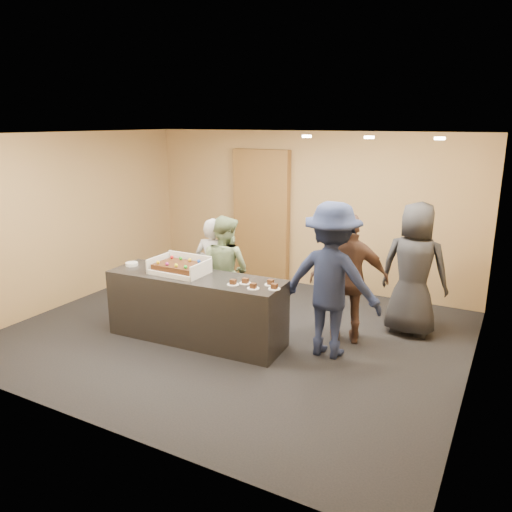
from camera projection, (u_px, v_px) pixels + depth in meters
name	position (u px, v px, depth m)	size (l,w,h in m)	color
room	(233.00, 239.00, 6.57)	(6.04, 6.00, 2.70)	black
serving_counter	(196.00, 308.00, 6.64)	(2.40, 0.70, 0.90)	black
storage_cabinet	(261.00, 216.00, 9.05)	(1.08, 0.15, 2.37)	brown
cake_box	(181.00, 269.00, 6.65)	(0.72, 0.50, 0.21)	white
sheet_cake	(179.00, 266.00, 6.61)	(0.62, 0.43, 0.12)	#381F0C
plate_stack	(132.00, 264.00, 6.98)	(0.17, 0.17, 0.04)	white
slice_a	(233.00, 283.00, 6.16)	(0.15, 0.15, 0.07)	white
slice_b	(245.00, 282.00, 6.21)	(0.15, 0.15, 0.07)	white
slice_c	(253.00, 287.00, 6.01)	(0.15, 0.15, 0.07)	white
slice_d	(271.00, 283.00, 6.15)	(0.15, 0.15, 0.07)	white
slice_e	(274.00, 287.00, 6.00)	(0.15, 0.15, 0.07)	white
person_server_grey	(214.00, 270.00, 7.23)	(0.56, 0.37, 1.53)	#AEAEB4
person_sage_man	(225.00, 270.00, 7.14)	(0.77, 0.60, 1.58)	gray
person_navy_man	(331.00, 280.00, 6.10)	(1.25, 0.72, 1.94)	#1A2344
person_brown_extra	(349.00, 279.00, 6.48)	(1.02, 0.42, 1.73)	brown
person_dark_suit	(414.00, 269.00, 6.73)	(0.90, 0.59, 1.84)	#232428
ceiling_spotlights	(369.00, 137.00, 5.92)	(1.72, 0.12, 0.03)	#FFEAC6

